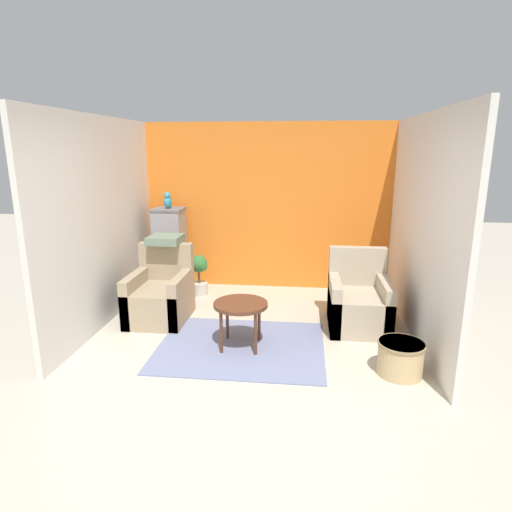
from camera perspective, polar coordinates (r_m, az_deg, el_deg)
name	(u,v)px	position (r m, az deg, el deg)	size (l,w,h in m)	color
ground_plane	(237,393)	(4.12, -2.55, -17.73)	(20.00, 20.00, 0.00)	beige
wall_back_accent	(267,207)	(6.72, 1.53, 6.53)	(3.90, 0.06, 2.57)	orange
wall_left	(103,222)	(5.68, -19.71, 4.30)	(0.06, 3.15, 2.57)	silver
wall_right	(422,228)	(5.28, 21.22, 3.48)	(0.06, 3.15, 2.57)	silver
area_rug	(241,346)	(4.93, -2.01, -11.94)	(1.85, 1.48, 0.01)	slate
coffee_table	(241,308)	(4.75, -2.06, -6.91)	(0.60, 0.60, 0.53)	#512D1E
armchair_left	(160,297)	(5.71, -12.63, -5.33)	(0.72, 0.85, 0.95)	#9E896B
armchair_right	(358,303)	(5.50, 13.49, -6.16)	(0.72, 0.85, 0.95)	tan
birdcage	(170,250)	(6.76, -11.36, 0.78)	(0.46, 0.46, 1.29)	slate
parrot	(168,201)	(6.63, -11.68, 7.22)	(0.12, 0.21, 0.25)	teal
potted_plant	(199,272)	(6.54, -7.63, -2.15)	(0.29, 0.26, 0.61)	beige
wicker_basket	(400,357)	(4.54, 18.70, -12.67)	(0.46, 0.46, 0.34)	tan
throw_pillow	(165,239)	(5.82, -12.00, 2.19)	(0.43, 0.43, 0.10)	slate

